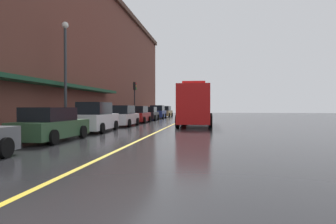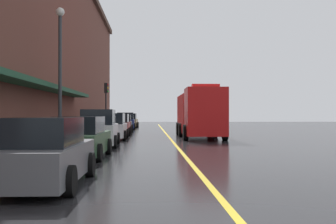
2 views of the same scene
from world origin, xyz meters
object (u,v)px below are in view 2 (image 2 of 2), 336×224
at_px(parked_car_5, 122,124).
at_px(parking_meter_1, 114,119).
at_px(street_lamp_left, 60,60).
at_px(parked_car_6, 126,121).
at_px(parking_meter_0, 109,120).
at_px(parked_car_7, 130,121).
at_px(parked_car_2, 99,129).
at_px(traffic_light_near, 106,97).
at_px(parked_car_1, 81,138).
at_px(parked_car_0, 42,154).
at_px(parked_car_4, 118,125).
at_px(fire_truck, 199,114).
at_px(parked_car_3, 112,127).

xyz_separation_m(parked_car_5, parking_meter_1, (-1.34, 7.43, 0.30)).
bearing_deg(street_lamp_left, parked_car_5, 83.67).
xyz_separation_m(parked_car_6, parking_meter_0, (-1.33, -4.64, 0.21)).
distance_m(parked_car_7, parking_meter_0, 10.72).
relative_size(parked_car_2, parked_car_5, 1.08).
bearing_deg(parking_meter_1, street_lamp_left, -91.38).
xyz_separation_m(parked_car_6, traffic_light_near, (-1.27, -8.16, 2.31)).
bearing_deg(parked_car_1, parked_car_7, 0.93).
xyz_separation_m(parked_car_0, parked_car_2, (-0.13, 11.63, 0.13)).
bearing_deg(parking_meter_0, parked_car_7, 82.05).
height_order(parked_car_4, parking_meter_1, parked_car_4).
bearing_deg(parked_car_2, parked_car_1, 178.54).
distance_m(fire_truck, street_lamp_left, 11.55).
relative_size(parked_car_6, fire_truck, 0.53).
height_order(parked_car_3, parked_car_6, parked_car_6).
bearing_deg(parked_car_7, traffic_light_near, 176.05).
distance_m(parked_car_6, fire_truck, 17.17).
bearing_deg(street_lamp_left, parked_car_4, 79.77).
distance_m(parked_car_2, parked_car_6, 23.59).
distance_m(parked_car_4, traffic_light_near, 5.01).
bearing_deg(parking_meter_0, parked_car_1, -86.86).
distance_m(parked_car_6, traffic_light_near, 8.58).
height_order(parked_car_6, parked_car_7, parked_car_6).
distance_m(parked_car_7, fire_truck, 22.81).
relative_size(parked_car_0, parked_car_3, 1.01).
bearing_deg(street_lamp_left, parked_car_6, 85.36).
bearing_deg(parking_meter_1, parked_car_4, -83.74).
bearing_deg(parked_car_7, parked_car_6, -179.64).
relative_size(parked_car_1, parked_car_4, 1.09).
relative_size(parked_car_3, parked_car_6, 0.87).
bearing_deg(traffic_light_near, parking_meter_1, 90.38).
bearing_deg(parked_car_6, parked_car_7, -2.86).
xyz_separation_m(parked_car_7, street_lamp_left, (-2.08, -29.80, 3.59)).
bearing_deg(parked_car_2, parked_car_7, -1.63).
height_order(parked_car_5, traffic_light_near, traffic_light_near).
bearing_deg(street_lamp_left, parked_car_0, -79.65).
relative_size(parked_car_6, parked_car_7, 1.13).
height_order(parked_car_3, fire_truck, fire_truck).
bearing_deg(traffic_light_near, parked_car_7, 84.27).
relative_size(parked_car_2, parking_meter_0, 3.53).
xyz_separation_m(parked_car_3, parking_meter_0, (-1.47, 13.29, 0.26)).
bearing_deg(parked_car_2, parked_car_0, 179.25).
bearing_deg(parked_car_1, parked_car_5, 1.17).
xyz_separation_m(parked_car_0, parking_meter_0, (-1.48, 30.59, 0.31)).
bearing_deg(parked_car_5, parked_car_0, 178.97).
distance_m(parked_car_5, traffic_light_near, 3.26).
xyz_separation_m(parked_car_4, parked_car_5, (-0.13, 5.99, -0.03)).
xyz_separation_m(parked_car_1, parking_meter_0, (-1.35, 24.53, 0.32)).
distance_m(parked_car_1, parked_car_6, 29.17).
bearing_deg(street_lamp_left, parked_car_7, 86.00).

